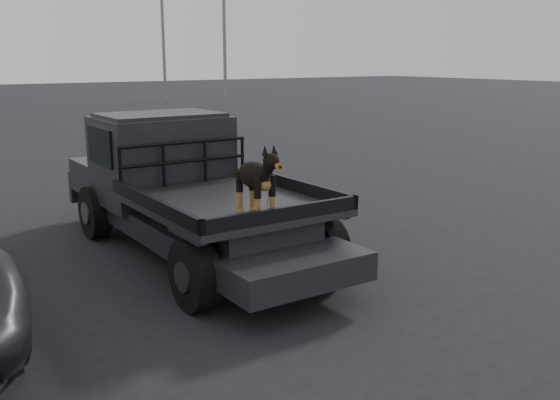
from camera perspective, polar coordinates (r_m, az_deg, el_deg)
ground at (r=6.53m, az=-3.36°, el=-10.15°), size 120.00×120.00×0.00m
flatbed_ute at (r=8.28m, az=-7.93°, el=-1.87°), size 2.00×5.40×0.92m
ute_cab at (r=8.96m, az=-10.81°, el=5.01°), size 1.72×1.30×0.88m
headache_rack at (r=8.31m, az=-8.70°, el=3.33°), size 1.80×0.08×0.55m
dog at (r=6.54m, az=-2.24°, el=1.74°), size 0.32×0.60×0.74m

